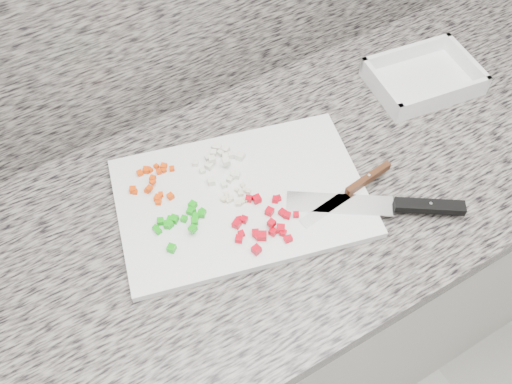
{
  "coord_description": "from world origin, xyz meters",
  "views": [
    {
      "loc": [
        -0.36,
        0.9,
        1.78
      ],
      "look_at": [
        -0.05,
        1.43,
        0.94
      ],
      "focal_mm": 40.0,
      "sensor_mm": 36.0,
      "label": 1
    }
  ],
  "objects": [
    {
      "name": "tray",
      "position": [
        0.44,
        1.52,
        0.92
      ],
      "size": [
        0.25,
        0.19,
        0.05
      ],
      "rotation": [
        0.0,
        0.0,
        -0.14
      ],
      "color": "silver",
      "rests_on": "countertop"
    },
    {
      "name": "garlic_pile",
      "position": [
        -0.07,
        1.45,
        0.92
      ],
      "size": [
        0.06,
        0.04,
        0.01
      ],
      "color": "beige",
      "rests_on": "cutting_board"
    },
    {
      "name": "carrot_pile",
      "position": [
        -0.2,
        1.56,
        0.92
      ],
      "size": [
        0.1,
        0.1,
        0.02
      ],
      "color": "#D83D04",
      "rests_on": "cutting_board"
    },
    {
      "name": "red_pepper_pile",
      "position": [
        -0.06,
        1.37,
        0.92
      ],
      "size": [
        0.13,
        0.13,
        0.02
      ],
      "color": "#B40211",
      "rests_on": "cutting_board"
    },
    {
      "name": "chef_knife",
      "position": [
        0.17,
        1.28,
        0.92
      ],
      "size": [
        0.29,
        0.21,
        0.02
      ],
      "rotation": [
        0.0,
        0.0,
        -0.6
      ],
      "color": "silver",
      "rests_on": "cutting_board"
    },
    {
      "name": "cabinet",
      "position": [
        0.0,
        1.44,
        0.43
      ],
      "size": [
        3.92,
        0.62,
        0.86
      ],
      "primitive_type": "cube",
      "color": "beige",
      "rests_on": "ground"
    },
    {
      "name": "paring_knife",
      "position": [
        0.13,
        1.36,
        0.92
      ],
      "size": [
        0.22,
        0.04,
        0.02
      ],
      "rotation": [
        0.0,
        0.0,
        0.13
      ],
      "color": "silver",
      "rests_on": "cutting_board"
    },
    {
      "name": "green_pepper_pile",
      "position": [
        -0.19,
        1.46,
        0.92
      ],
      "size": [
        0.1,
        0.08,
        0.02
      ],
      "color": "#0F9B0E",
      "rests_on": "cutting_board"
    },
    {
      "name": "onion_pile",
      "position": [
        -0.06,
        1.54,
        0.92
      ],
      "size": [
        0.1,
        0.1,
        0.02
      ],
      "color": "beige",
      "rests_on": "cutting_board"
    },
    {
      "name": "cutting_board",
      "position": [
        -0.07,
        1.45,
        0.91
      ],
      "size": [
        0.52,
        0.41,
        0.02
      ],
      "primitive_type": "cube",
      "rotation": [
        0.0,
        0.0,
        -0.25
      ],
      "color": "silver",
      "rests_on": "countertop"
    },
    {
      "name": "countertop",
      "position": [
        0.0,
        1.44,
        0.88
      ],
      "size": [
        3.96,
        0.64,
        0.04
      ],
      "primitive_type": "cube",
      "color": "slate",
      "rests_on": "cabinet"
    }
  ]
}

